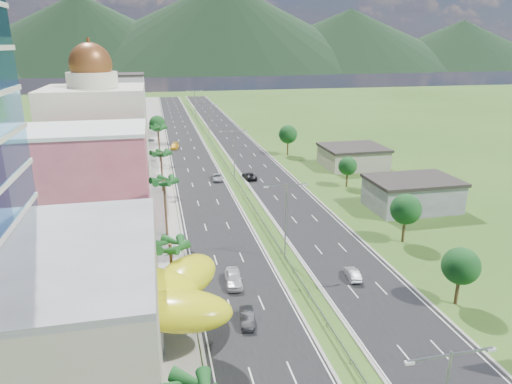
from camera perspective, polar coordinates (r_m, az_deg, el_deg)
ground at (r=55.31m, az=6.54°, el=-12.93°), size 500.00×500.00×0.00m
road_left at (r=137.86m, az=-8.71°, el=5.95°), size 11.00×260.00×0.04m
road_right at (r=139.62m, az=-2.53°, el=6.29°), size 11.00×260.00×0.04m
sidewalk_left at (r=137.58m, az=-12.68°, el=5.71°), size 7.00×260.00×0.12m
median_guardrail at (r=120.97m, az=-4.53°, el=4.71°), size 0.10×216.06×0.76m
streetlight_median_b at (r=60.95m, az=3.73°, el=-2.77°), size 6.04×0.25×11.00m
streetlight_median_c at (r=98.42m, az=-2.78°, el=5.32°), size 6.04×0.25×11.00m
streetlight_median_d at (r=142.23m, az=-5.94°, el=9.18°), size 6.04×0.25×11.00m
streetlight_median_e at (r=186.61m, az=-7.64°, el=11.21°), size 6.04×0.25×11.00m
lime_canopy at (r=47.01m, az=-15.82°, el=-12.51°), size 18.00×15.00×7.40m
pink_shophouse at (r=80.29m, az=-20.54°, el=1.80°), size 20.00×15.00×15.00m
domed_building at (r=101.76m, az=-19.19°, el=7.41°), size 20.00×20.00×28.70m
midrise_grey at (r=126.75m, az=-17.44°, el=7.96°), size 16.00×15.00×16.00m
midrise_beige at (r=148.65m, az=-16.78°, el=8.81°), size 16.00×15.00×13.00m
midrise_white at (r=171.08m, az=-16.39°, el=10.81°), size 16.00×15.00×18.00m
shed_near at (r=86.46m, az=18.91°, el=-0.38°), size 15.00×10.00×5.00m
shed_far at (r=112.92m, az=12.02°, el=4.23°), size 14.00×12.00×4.40m
palm_tree_b at (r=51.27m, az=-10.67°, el=-6.84°), size 3.60×3.60×8.10m
palm_tree_c at (r=69.53m, az=-11.43°, el=1.07°), size 3.60×3.60×9.60m
palm_tree_d at (r=92.02m, az=-11.82°, el=4.57°), size 3.60×3.60×8.60m
palm_tree_e at (r=116.38m, az=-12.13°, el=7.70°), size 3.60×3.60×9.40m
leafy_tree_lfar at (r=141.49m, az=-12.24°, el=8.35°), size 4.90×4.90×8.05m
leafy_tree_ra at (r=56.27m, az=24.23°, el=-8.45°), size 4.20×4.20×6.90m
leafy_tree_rb at (r=70.61m, az=18.22°, el=-2.07°), size 4.55×4.55×7.47m
leafy_tree_rc at (r=95.92m, az=11.38°, el=3.18°), size 3.85×3.85×6.33m
leafy_tree_rd at (r=121.79m, az=4.02°, el=7.20°), size 4.90×4.90×8.05m
mountain_ridge at (r=501.29m, az=-3.93°, el=14.72°), size 860.00×140.00×90.00m
car_white_near_left at (r=57.19m, az=-2.84°, el=-10.70°), size 2.38×5.08×1.68m
car_dark_left at (r=50.16m, az=-1.14°, el=-15.42°), size 1.89×4.14×1.32m
car_silver_mid_left at (r=99.69m, az=-4.91°, el=1.85°), size 2.35×4.86×1.33m
car_yellow_far_left at (r=132.08m, az=-10.12°, el=5.69°), size 2.87×5.41×1.49m
car_silver_right at (r=59.80m, az=11.97°, el=-9.97°), size 1.84×4.00×1.27m
car_dark_far_right at (r=100.37m, az=-0.84°, el=2.05°), size 2.84×5.22×1.39m
motorcycle at (r=46.90m, az=-5.60°, el=-18.29°), size 0.81×1.89×1.17m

